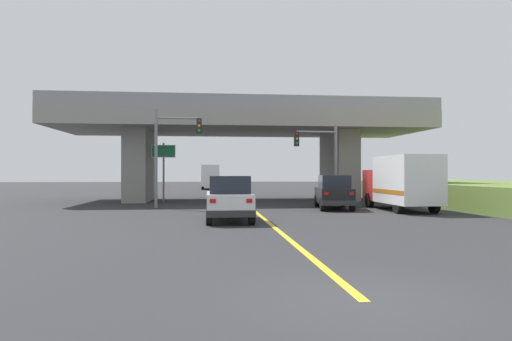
{
  "coord_description": "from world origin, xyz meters",
  "views": [
    {
      "loc": [
        -2.58,
        -7.33,
        2.13
      ],
      "look_at": [
        0.37,
        21.04,
        2.31
      ],
      "focal_mm": 31.98,
      "sensor_mm": 36.0,
      "label": 1
    }
  ],
  "objects_px": {
    "suv_crossing": "(334,192)",
    "traffic_signal_nearside": "(322,153)",
    "box_truck": "(402,182)",
    "traffic_signal_farside": "(171,145)",
    "suv_lead": "(229,199)",
    "highway_sign": "(164,158)",
    "semi_truck_distant": "(210,177)"
  },
  "relations": [
    {
      "from": "suv_crossing",
      "to": "highway_sign",
      "type": "xyz_separation_m",
      "value": [
        -10.78,
        7.62,
        2.25
      ]
    },
    {
      "from": "box_truck",
      "to": "semi_truck_distant",
      "type": "distance_m",
      "value": 38.15
    },
    {
      "from": "traffic_signal_farside",
      "to": "semi_truck_distant",
      "type": "distance_m",
      "value": 33.31
    },
    {
      "from": "suv_crossing",
      "to": "box_truck",
      "type": "distance_m",
      "value": 3.94
    },
    {
      "from": "suv_lead",
      "to": "box_truck",
      "type": "bearing_deg",
      "value": 25.25
    },
    {
      "from": "suv_crossing",
      "to": "highway_sign",
      "type": "distance_m",
      "value": 13.39
    },
    {
      "from": "box_truck",
      "to": "traffic_signal_farside",
      "type": "xyz_separation_m",
      "value": [
        -13.33,
        3.46,
        2.28
      ]
    },
    {
      "from": "box_truck",
      "to": "traffic_signal_farside",
      "type": "relative_size",
      "value": 1.06
    },
    {
      "from": "highway_sign",
      "to": "semi_truck_distant",
      "type": "bearing_deg",
      "value": 82.63
    },
    {
      "from": "box_truck",
      "to": "traffic_signal_farside",
      "type": "distance_m",
      "value": 13.95
    },
    {
      "from": "traffic_signal_farside",
      "to": "box_truck",
      "type": "bearing_deg",
      "value": -14.54
    },
    {
      "from": "highway_sign",
      "to": "semi_truck_distant",
      "type": "height_order",
      "value": "highway_sign"
    },
    {
      "from": "suv_lead",
      "to": "highway_sign",
      "type": "height_order",
      "value": "highway_sign"
    },
    {
      "from": "traffic_signal_farside",
      "to": "highway_sign",
      "type": "xyz_separation_m",
      "value": [
        -1.0,
        5.77,
        -0.65
      ]
    },
    {
      "from": "suv_crossing",
      "to": "box_truck",
      "type": "relative_size",
      "value": 0.78
    },
    {
      "from": "box_truck",
      "to": "highway_sign",
      "type": "height_order",
      "value": "highway_sign"
    },
    {
      "from": "suv_lead",
      "to": "highway_sign",
      "type": "distance_m",
      "value": 14.78
    },
    {
      "from": "traffic_signal_farside",
      "to": "semi_truck_distant",
      "type": "bearing_deg",
      "value": 85.62
    },
    {
      "from": "suv_lead",
      "to": "box_truck",
      "type": "xyz_separation_m",
      "value": [
        10.09,
        4.76,
        0.62
      ]
    },
    {
      "from": "suv_lead",
      "to": "suv_crossing",
      "type": "relative_size",
      "value": 0.85
    },
    {
      "from": "traffic_signal_farside",
      "to": "highway_sign",
      "type": "height_order",
      "value": "traffic_signal_farside"
    },
    {
      "from": "suv_lead",
      "to": "traffic_signal_farside",
      "type": "distance_m",
      "value": 9.29
    },
    {
      "from": "suv_crossing",
      "to": "traffic_signal_nearside",
      "type": "bearing_deg",
      "value": 98.97
    },
    {
      "from": "suv_crossing",
      "to": "traffic_signal_nearside",
      "type": "height_order",
      "value": "traffic_signal_nearside"
    },
    {
      "from": "traffic_signal_nearside",
      "to": "highway_sign",
      "type": "xyz_separation_m",
      "value": [
        -10.76,
        4.82,
        -0.22
      ]
    },
    {
      "from": "suv_crossing",
      "to": "traffic_signal_nearside",
      "type": "relative_size",
      "value": 0.93
    },
    {
      "from": "traffic_signal_nearside",
      "to": "semi_truck_distant",
      "type": "xyz_separation_m",
      "value": [
        -7.22,
        32.19,
        -1.79
      ]
    },
    {
      "from": "traffic_signal_nearside",
      "to": "highway_sign",
      "type": "relative_size",
      "value": 1.22
    },
    {
      "from": "box_truck",
      "to": "traffic_signal_nearside",
      "type": "distance_m",
      "value": 5.96
    },
    {
      "from": "suv_crossing",
      "to": "traffic_signal_nearside",
      "type": "distance_m",
      "value": 3.73
    },
    {
      "from": "suv_crossing",
      "to": "box_truck",
      "type": "xyz_separation_m",
      "value": [
        3.55,
        -1.61,
        0.61
      ]
    },
    {
      "from": "highway_sign",
      "to": "semi_truck_distant",
      "type": "xyz_separation_m",
      "value": [
        3.54,
        27.37,
        -1.57
      ]
    }
  ]
}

